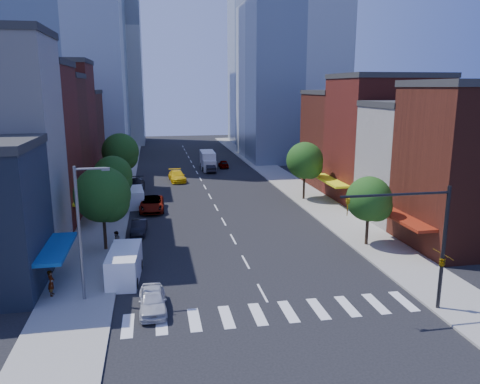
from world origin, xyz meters
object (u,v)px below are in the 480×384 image
object	(u,v)px
cargo_van_far	(135,198)
box_truck	(208,161)
parked_car_front	(153,300)
traffic_car_oncoming	(210,168)
parked_car_second	(139,227)
cargo_van_near	(124,265)
taxi	(177,176)
pedestrian_far	(116,241)
parked_car_rear	(137,184)
parked_car_third	(152,204)
traffic_car_far	(223,164)
pedestrian_near	(51,283)

from	to	relation	value
cargo_van_far	box_truck	size ratio (longest dim) A/B	0.67
parked_car_front	traffic_car_oncoming	bearing A→B (deg)	77.59
traffic_car_oncoming	box_truck	distance (m)	2.94
parked_car_second	cargo_van_near	xyz separation A→B (m)	(-0.76, -11.16, 0.47)
taxi	pedestrian_far	size ratio (longest dim) A/B	3.10
parked_car_front	pedestrian_far	bearing A→B (deg)	103.35
parked_car_rear	cargo_van_near	world-z (taller)	cargo_van_near
parked_car_rear	traffic_car_oncoming	size ratio (longest dim) A/B	1.13
pedestrian_far	parked_car_second	bearing A→B (deg)	154.74
parked_car_third	box_truck	world-z (taller)	box_truck
parked_car_front	traffic_car_oncoming	world-z (taller)	traffic_car_oncoming
parked_car_second	taxi	bearing A→B (deg)	82.26
traffic_car_far	pedestrian_far	xyz separation A→B (m)	(-15.60, -41.64, 0.37)
parked_car_second	box_truck	world-z (taller)	box_truck
pedestrian_near	box_truck	bearing A→B (deg)	-19.10
pedestrian_near	cargo_van_near	bearing A→B (deg)	-65.88
traffic_car_oncoming	parked_car_second	bearing A→B (deg)	70.08
parked_car_rear	traffic_car_oncoming	distance (m)	16.46
traffic_car_far	parked_car_third	bearing A→B (deg)	67.08
parked_car_rear	pedestrian_far	size ratio (longest dim) A/B	2.86
cargo_van_near	traffic_car_far	world-z (taller)	cargo_van_near
box_truck	parked_car_rear	bearing A→B (deg)	-127.61
parked_car_second	parked_car_rear	xyz separation A→B (m)	(-0.75, 21.02, 0.08)
taxi	parked_car_third	bearing A→B (deg)	-107.24
parked_car_rear	taxi	bearing A→B (deg)	38.77
taxi	pedestrian_near	world-z (taller)	pedestrian_near
parked_car_third	cargo_van_far	bearing A→B (deg)	128.92
pedestrian_near	pedestrian_far	size ratio (longest dim) A/B	1.01
parked_car_second	parked_car_rear	distance (m)	21.03
parked_car_rear	pedestrian_near	world-z (taller)	pedestrian_near
parked_car_rear	traffic_car_far	size ratio (longest dim) A/B	1.30
traffic_car_oncoming	traffic_car_far	size ratio (longest dim) A/B	1.14
cargo_van_far	traffic_car_oncoming	bearing A→B (deg)	56.81
cargo_van_far	pedestrian_near	bearing A→B (deg)	-105.48
parked_car_second	cargo_van_near	bearing A→B (deg)	-90.44
parked_car_front	traffic_car_far	distance (m)	54.61
cargo_van_near	traffic_car_far	bearing A→B (deg)	76.89
taxi	traffic_car_far	world-z (taller)	taxi
cargo_van_near	parked_car_rear	bearing A→B (deg)	93.89
parked_car_third	taxi	size ratio (longest dim) A/B	1.07
cargo_van_near	pedestrian_near	distance (m)	5.19
parked_car_third	parked_car_rear	xyz separation A→B (m)	(-2.00, 12.32, -0.08)
parked_car_third	parked_car_rear	bearing A→B (deg)	100.12
traffic_car_far	parked_car_second	bearing A→B (deg)	70.68
traffic_car_oncoming	traffic_car_far	bearing A→B (deg)	-128.04
parked_car_second	cargo_van_near	world-z (taller)	cargo_van_near
cargo_van_far	pedestrian_near	distance (m)	25.02
cargo_van_near	box_truck	bearing A→B (deg)	79.80
cargo_van_far	traffic_car_far	xyz separation A→B (m)	(14.59, 25.31, -0.39)
taxi	pedestrian_far	bearing A→B (deg)	-107.02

